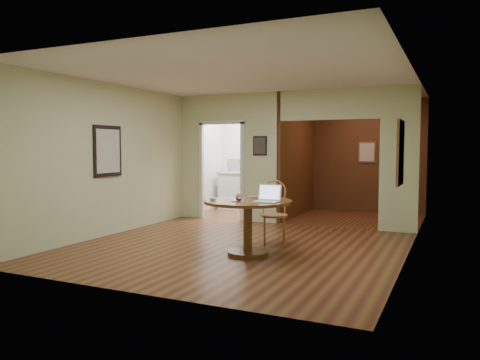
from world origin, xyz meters
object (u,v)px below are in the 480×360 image
at_px(dining_table, 248,214).
at_px(chair, 274,208).
at_px(open_laptop, 268,197).
at_px(closed_laptop, 257,197).

xyz_separation_m(dining_table, chair, (0.07, 0.91, -0.02)).
distance_m(open_laptop, closed_laptop, 0.53).
relative_size(dining_table, chair, 1.24).
relative_size(chair, closed_laptop, 3.55).
bearing_deg(dining_table, open_laptop, -12.04).
bearing_deg(open_laptop, closed_laptop, 129.04).
bearing_deg(dining_table, closed_laptop, 88.74).
xyz_separation_m(dining_table, closed_laptop, (0.01, 0.34, 0.22)).
bearing_deg(closed_laptop, open_laptop, -67.89).
height_order(open_laptop, closed_laptop, open_laptop).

